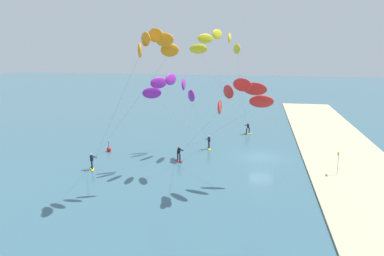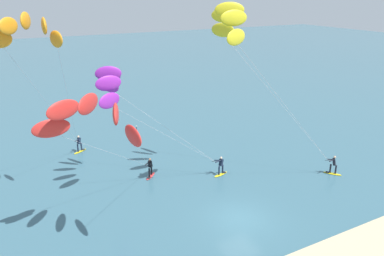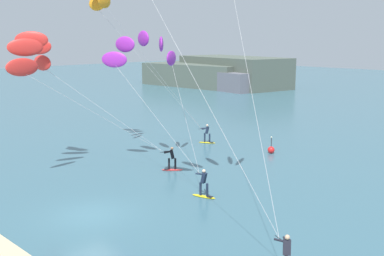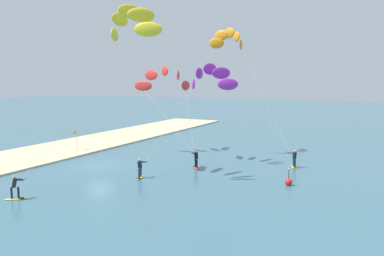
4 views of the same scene
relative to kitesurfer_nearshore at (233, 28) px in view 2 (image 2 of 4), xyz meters
name	(u,v)px [view 2 (image 2 of 4)]	position (x,y,z in m)	size (l,w,h in m)	color
ground_plane	(240,219)	(-2.41, -5.29, -12.23)	(240.00, 240.00, 0.00)	#386070
kitesurfer_nearshore	(233,28)	(0.00, 0.00, 0.00)	(11.30, 7.60, 14.02)	yellow
kitesurfer_mid_water	(93,121)	(-11.30, -3.15, -4.31)	(9.62, 10.21, 9.55)	red
kitesurfer_far_out	(114,87)	(-8.11, 3.38, -4.17)	(10.66, 5.92, 9.63)	yellow
kitesurfer_downwind	(31,38)	(-13.28, 3.80, -0.41)	(6.94, 10.14, 13.51)	yellow
marker_buoy	(137,135)	(-3.44, 12.39, -11.93)	(0.56, 0.56, 1.38)	red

